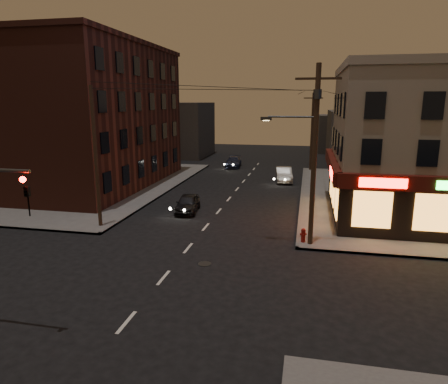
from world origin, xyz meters
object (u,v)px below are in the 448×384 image
(sedan_far, at_px, (233,162))
(fire_hydrant, at_px, (303,234))
(sedan_near, at_px, (188,203))
(sedan_mid, at_px, (284,174))

(sedan_far, bearing_deg, fire_hydrant, -76.23)
(fire_hydrant, bearing_deg, sedan_far, 108.79)
(sedan_far, bearing_deg, sedan_near, -93.73)
(sedan_mid, bearing_deg, sedan_near, -122.78)
(sedan_far, height_order, fire_hydrant, sedan_far)
(sedan_near, distance_m, sedan_mid, 14.76)
(sedan_mid, xyz_separation_m, fire_hydrant, (2.29, -18.74, -0.14))
(sedan_mid, height_order, sedan_far, sedan_mid)
(sedan_near, distance_m, sedan_far, 21.51)
(sedan_mid, distance_m, sedan_far, 10.71)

